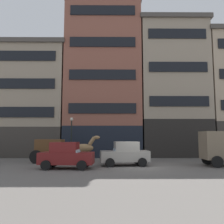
{
  "coord_description": "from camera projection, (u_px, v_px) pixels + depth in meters",
  "views": [
    {
      "loc": [
        -2.11,
        -17.52,
        2.22
      ],
      "look_at": [
        -1.95,
        1.93,
        4.29
      ],
      "focal_mm": 37.09,
      "sensor_mm": 36.0,
      "label": 1
    }
  ],
  "objects": [
    {
      "name": "building_far_left",
      "position": [
        31.0,
        100.0,
        27.36
      ],
      "size": [
        8.92,
        6.29,
        12.91
      ],
      "color": "#38332D",
      "rests_on": "ground_plane"
    },
    {
      "name": "ground_plane",
      "position": [
        138.0,
        167.0,
        17.2
      ],
      "size": [
        120.0,
        120.0,
        0.0
      ],
      "primitive_type": "plane",
      "color": "#605B56"
    },
    {
      "name": "streetlamp_curbside",
      "position": [
        71.0,
        132.0,
        22.95
      ],
      "size": [
        0.32,
        0.32,
        4.12
      ],
      "color": "black",
      "rests_on": "ground_plane"
    },
    {
      "name": "fire_hydrant_curbside",
      "position": [
        222.0,
        155.0,
        22.68
      ],
      "size": [
        0.24,
        0.24,
        0.83
      ],
      "color": "maroon",
      "rests_on": "ground_plane"
    },
    {
      "name": "building_center_right",
      "position": [
        171.0,
        88.0,
        27.65
      ],
      "size": [
        8.03,
        6.29,
        15.82
      ],
      "color": "black",
      "rests_on": "ground_plane"
    },
    {
      "name": "sedan_dark",
      "position": [
        125.0,
        154.0,
        17.82
      ],
      "size": [
        3.85,
        2.17,
        1.83
      ],
      "color": "gray",
      "rests_on": "ground_plane"
    },
    {
      "name": "building_center_left",
      "position": [
        103.0,
        78.0,
        27.72
      ],
      "size": [
        9.0,
        6.29,
        18.43
      ],
      "color": "black",
      "rests_on": "ground_plane"
    },
    {
      "name": "cargo_wagon",
      "position": [
        50.0,
        149.0,
        19.74
      ],
      "size": [
        2.98,
        1.67,
        1.98
      ],
      "color": "brown",
      "rests_on": "ground_plane"
    },
    {
      "name": "sedan_parked_curb",
      "position": [
        66.0,
        155.0,
        16.11
      ],
      "size": [
        3.79,
        2.04,
        1.83
      ],
      "color": "maroon",
      "rests_on": "ground_plane"
    },
    {
      "name": "draft_horse",
      "position": [
        85.0,
        148.0,
        19.78
      ],
      "size": [
        2.35,
        0.7,
        2.3
      ],
      "color": "#937047",
      "rests_on": "ground_plane"
    }
  ]
}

